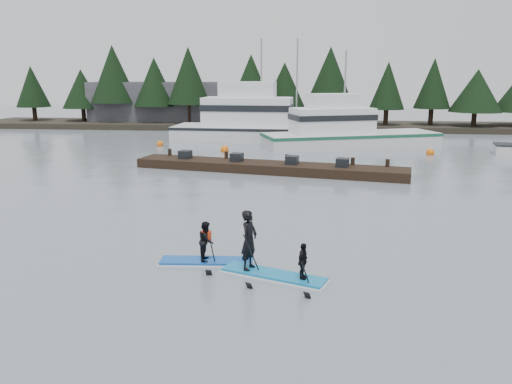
# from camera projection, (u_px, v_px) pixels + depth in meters

# --- Properties ---
(ground) EXTENTS (160.00, 160.00, 0.00)m
(ground) POSITION_uv_depth(u_px,v_px,m) (235.00, 274.00, 14.75)
(ground) COLOR gray
(ground) RESTS_ON ground
(far_shore) EXTENTS (70.00, 8.00, 0.60)m
(far_shore) POSITION_uv_depth(u_px,v_px,m) (290.00, 126.00, 55.35)
(far_shore) COLOR #2D281E
(far_shore) RESTS_ON ground
(treeline) EXTENTS (60.00, 4.00, 8.00)m
(treeline) POSITION_uv_depth(u_px,v_px,m) (290.00, 128.00, 55.42)
(treeline) COLOR black
(treeline) RESTS_ON ground
(waterfront_building) EXTENTS (18.00, 6.00, 5.00)m
(waterfront_building) POSITION_uv_depth(u_px,v_px,m) (171.00, 104.00, 58.21)
(waterfront_building) COLOR #4C4C51
(waterfront_building) RESTS_ON ground
(fishing_boat_large) EXTENTS (17.72, 5.64, 9.90)m
(fishing_boat_large) POSITION_uv_depth(u_px,v_px,m) (265.00, 132.00, 45.08)
(fishing_boat_large) COLOR silver
(fishing_boat_large) RESTS_ON ground
(fishing_boat_medium) EXTENTS (14.90, 8.69, 8.56)m
(fishing_boat_medium) POSITION_uv_depth(u_px,v_px,m) (346.00, 139.00, 41.09)
(fishing_boat_medium) COLOR silver
(fishing_boat_medium) RESTS_ON ground
(floating_dock) EXTENTS (16.83, 5.50, 0.56)m
(floating_dock) POSITION_uv_depth(u_px,v_px,m) (268.00, 167.00, 30.32)
(floating_dock) COLOR black
(floating_dock) RESTS_ON ground
(buoy_b) EXTENTS (0.64, 0.64, 0.64)m
(buoy_b) POSITION_uv_depth(u_px,v_px,m) (225.00, 152.00, 38.32)
(buoy_b) COLOR orange
(buoy_b) RESTS_ON ground
(buoy_c) EXTENTS (0.60, 0.60, 0.60)m
(buoy_c) POSITION_uv_depth(u_px,v_px,m) (430.00, 155.00, 36.89)
(buoy_c) COLOR orange
(buoy_c) RESTS_ON ground
(buoy_a) EXTENTS (0.56, 0.56, 0.56)m
(buoy_a) POSITION_uv_depth(u_px,v_px,m) (160.00, 146.00, 41.57)
(buoy_a) COLOR orange
(buoy_a) RESTS_ON ground
(paddleboard_solo) EXTENTS (2.94, 1.10, 1.83)m
(paddleboard_solo) POSITION_uv_depth(u_px,v_px,m) (207.00, 248.00, 15.52)
(paddleboard_solo) COLOR #114CA4
(paddleboard_solo) RESTS_ON ground
(paddleboard_duo) EXTENTS (3.17, 1.86, 2.45)m
(paddleboard_duo) POSITION_uv_depth(u_px,v_px,m) (265.00, 253.00, 14.52)
(paddleboard_duo) COLOR #1172A8
(paddleboard_duo) RESTS_ON ground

